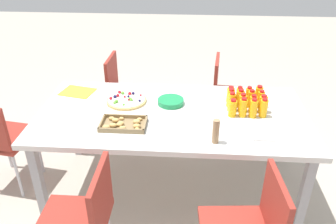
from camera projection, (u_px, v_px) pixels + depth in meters
ground_plane at (172, 187)px, 2.92m from camera, size 12.00×12.00×0.00m
party_table at (172, 119)px, 2.59m from camera, size 2.00×0.99×0.72m
chair_near_right at (124, 89)px, 3.44m from camera, size 0.41×0.41×0.83m
chair_near_left at (227, 91)px, 3.39m from camera, size 0.44×0.44×0.83m
chair_far_right at (83, 217)px, 1.96m from camera, size 0.40×0.40×0.83m
juice_bottle_0 at (259, 95)px, 2.67m from camera, size 0.06×0.06×0.14m
juice_bottle_1 at (249, 95)px, 2.68m from camera, size 0.05×0.05×0.13m
juice_bottle_2 at (239, 95)px, 2.68m from camera, size 0.05×0.05×0.13m
juice_bottle_3 at (230, 95)px, 2.69m from camera, size 0.06×0.06×0.13m
juice_bottle_4 at (261, 99)px, 2.61m from camera, size 0.05×0.05×0.14m
juice_bottle_5 at (251, 99)px, 2.61m from camera, size 0.05×0.05×0.14m
juice_bottle_6 at (240, 98)px, 2.62m from camera, size 0.06×0.06×0.14m
juice_bottle_7 at (231, 98)px, 2.62m from camera, size 0.06×0.06×0.15m
juice_bottle_8 at (263, 104)px, 2.54m from camera, size 0.06×0.06×0.14m
juice_bottle_9 at (253, 104)px, 2.54m from camera, size 0.06×0.06×0.14m
juice_bottle_10 at (242, 103)px, 2.55m from camera, size 0.06×0.06×0.15m
juice_bottle_11 at (232, 102)px, 2.56m from camera, size 0.05×0.05×0.15m
juice_bottle_12 at (264, 108)px, 2.48m from camera, size 0.06×0.06×0.15m
juice_bottle_13 at (253, 108)px, 2.48m from camera, size 0.06×0.06×0.15m
juice_bottle_14 at (243, 108)px, 2.48m from camera, size 0.06×0.06×0.15m
juice_bottle_15 at (233, 108)px, 2.49m from camera, size 0.06×0.06×0.14m
fruit_pizza at (126, 100)px, 2.71m from camera, size 0.31×0.31×0.05m
snack_tray at (123, 124)px, 2.39m from camera, size 0.32×0.20×0.04m
plate_stack at (171, 102)px, 2.67m from camera, size 0.20×0.20×0.04m
napkin_stack at (262, 134)px, 2.29m from camera, size 0.15×0.15×0.01m
cardboard_tube at (216, 131)px, 2.18m from camera, size 0.04×0.04×0.17m
paper_folder at (78, 92)px, 2.86m from camera, size 0.30×0.25×0.01m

